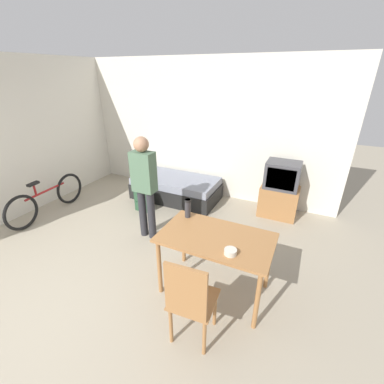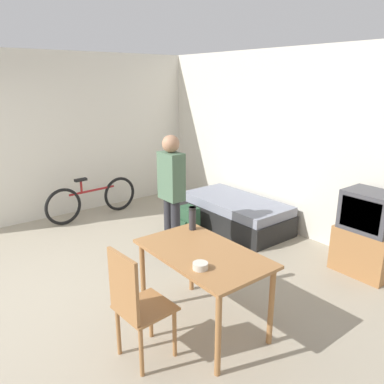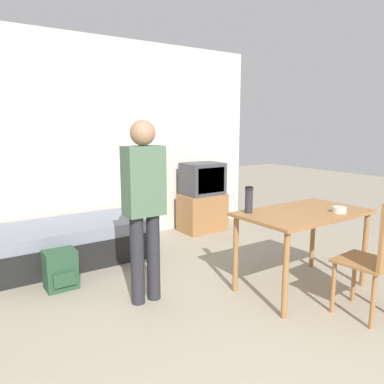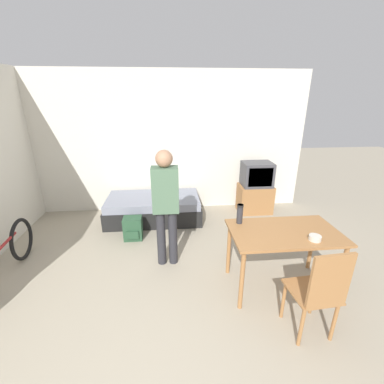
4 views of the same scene
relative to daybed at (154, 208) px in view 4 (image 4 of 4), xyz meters
name	(u,v)px [view 4 (image 4 of 4)]	position (x,y,z in m)	size (l,w,h in m)	color
wall_back	(160,144)	(0.15, 0.56, 1.12)	(5.76, 0.06, 2.70)	silver
daybed	(154,208)	(0.00, 0.00, 0.00)	(1.75, 0.89, 0.46)	black
tv	(256,188)	(2.02, 0.18, 0.27)	(0.66, 0.45, 1.03)	#9E6B3D
dining_table	(284,238)	(1.62, -2.01, 0.45)	(1.25, 0.74, 0.77)	#9E6B3D
wooden_chair	(320,291)	(1.65, -2.74, 0.33)	(0.45, 0.45, 1.01)	#9E6B3D
bicycle	(2,260)	(-1.79, -1.61, 0.09)	(0.17, 1.65, 0.71)	black
person_standing	(166,202)	(0.26, -1.40, 0.71)	(0.34, 0.22, 1.62)	#28282D
thermos_flask	(240,213)	(1.15, -1.76, 0.68)	(0.08, 0.08, 0.24)	#2D2D33
mate_bowl	(315,238)	(1.85, -2.23, 0.57)	(0.13, 0.13, 0.06)	beige
backpack	(133,228)	(-0.31, -0.70, -0.04)	(0.30, 0.26, 0.38)	#284C33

